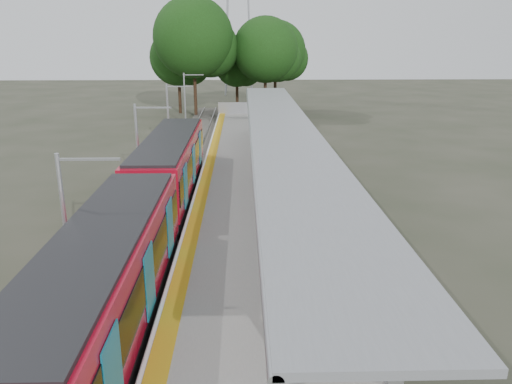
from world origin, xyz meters
TOP-DOWN VIEW (x-y plane):
  - trackbed at (-4.50, 20.00)m, footprint 3.00×70.00m
  - platform at (0.00, 20.00)m, footprint 6.00×50.00m
  - tactile_strip at (-2.55, 20.00)m, footprint 0.60×50.00m
  - end_fence at (0.00, 44.95)m, footprint 6.00×0.10m
  - train at (-4.50, 11.65)m, footprint 2.74×27.60m
  - canopy at (1.61, 16.19)m, footprint 3.27×38.00m
  - tree_cluster at (-2.10, 51.60)m, footprint 18.56×13.74m
  - catenary_masts at (-6.22, 19.00)m, footprint 2.08×48.16m
  - bench_near at (2.61, 3.84)m, footprint 0.47×1.45m
  - bench_mid at (2.45, 15.48)m, footprint 0.76×1.41m
  - bench_far at (2.61, 29.61)m, footprint 1.01×1.57m
  - info_pillar_near at (0.52, 4.22)m, footprint 0.38×0.38m
  - info_pillar_far at (2.01, 24.38)m, footprint 0.43×0.43m
  - litter_bin at (2.18, 14.48)m, footprint 0.53×0.53m

SIDE VIEW (x-z plane):
  - trackbed at x=-4.50m, z-range 0.00..0.24m
  - platform at x=0.00m, z-range 0.00..1.00m
  - tactile_strip at x=-2.55m, z-range 1.00..1.02m
  - litter_bin at x=2.18m, z-range 1.00..1.88m
  - bench_mid at x=2.45m, z-range 1.02..1.95m
  - bench_near at x=2.61m, z-range 1.03..2.01m
  - bench_far at x=2.61m, z-range 1.03..2.06m
  - end_fence at x=0.00m, z-range 1.00..2.20m
  - info_pillar_near at x=0.52m, z-range 0.89..2.57m
  - info_pillar_far at x=2.01m, z-range 0.87..2.77m
  - train at x=-4.50m, z-range 0.24..3.86m
  - catenary_masts at x=-6.22m, z-range 0.21..5.61m
  - canopy at x=1.61m, z-range 2.37..6.03m
  - tree_cluster at x=-2.10m, z-range 0.94..14.17m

